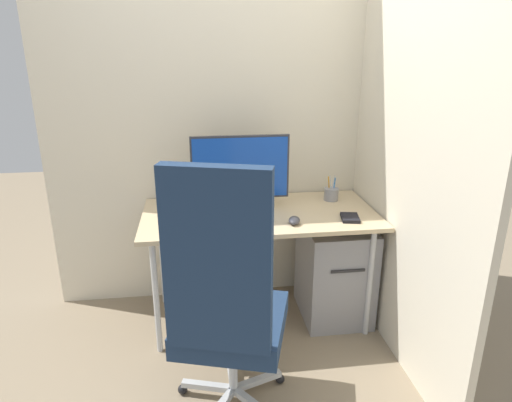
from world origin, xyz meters
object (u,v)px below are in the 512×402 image
object	(u,v)px
filing_cabinet	(334,270)
mouse	(294,220)
keyboard	(235,223)
notebook	(350,218)
office_chair	(226,302)
monitor	(240,169)
pen_holder	(331,194)
desk_clamp_accessory	(175,225)

from	to	relation	value
filing_cabinet	mouse	size ratio (longest dim) A/B	6.04
keyboard	notebook	world-z (taller)	keyboard
office_chair	notebook	world-z (taller)	office_chair
filing_cabinet	monitor	size ratio (longest dim) A/B	1.07
filing_cabinet	pen_holder	bearing A→B (deg)	86.57
keyboard	pen_holder	distance (m)	0.76
keyboard	mouse	xyz separation A→B (m)	(0.34, -0.02, 0.00)
keyboard	mouse	distance (m)	0.34
pen_holder	desk_clamp_accessory	distance (m)	1.07
filing_cabinet	pen_holder	world-z (taller)	pen_holder
office_chair	mouse	bearing A→B (deg)	54.77
mouse	notebook	world-z (taller)	mouse
office_chair	filing_cabinet	distance (m)	1.15
office_chair	pen_holder	xyz separation A→B (m)	(0.77, 1.00, 0.14)
pen_holder	notebook	size ratio (longest dim) A/B	1.20
office_chair	pen_holder	size ratio (longest dim) A/B	7.66
office_chair	monitor	world-z (taller)	office_chair
notebook	keyboard	bearing A→B (deg)	-169.28
filing_cabinet	monitor	xyz separation A→B (m)	(-0.60, 0.10, 0.68)
pen_holder	desk_clamp_accessory	size ratio (longest dim) A/B	2.80
monitor	mouse	distance (m)	0.47
mouse	desk_clamp_accessory	distance (m)	0.67
desk_clamp_accessory	filing_cabinet	bearing A→B (deg)	10.43
mouse	desk_clamp_accessory	size ratio (longest dim) A/B	1.75
office_chair	keyboard	size ratio (longest dim) A/B	3.34
keyboard	desk_clamp_accessory	size ratio (longest dim) A/B	6.43
office_chair	monitor	distance (m)	0.99
office_chair	pen_holder	bearing A→B (deg)	52.45
filing_cabinet	desk_clamp_accessory	world-z (taller)	desk_clamp_accessory
office_chair	desk_clamp_accessory	bearing A→B (deg)	110.66
mouse	monitor	bearing A→B (deg)	149.04
mouse	notebook	size ratio (longest dim) A/B	0.75
notebook	desk_clamp_accessory	size ratio (longest dim) A/B	2.34
desk_clamp_accessory	mouse	bearing A→B (deg)	-0.21
office_chair	desk_clamp_accessory	size ratio (longest dim) A/B	21.46
mouse	notebook	bearing A→B (deg)	18.74
keyboard	desk_clamp_accessory	xyz separation A→B (m)	(-0.34, -0.02, 0.02)
keyboard	desk_clamp_accessory	world-z (taller)	desk_clamp_accessory
monitor	pen_holder	world-z (taller)	monitor
office_chair	filing_cabinet	xyz separation A→B (m)	(0.76, 0.81, -0.32)
pen_holder	desk_clamp_accessory	bearing A→B (deg)	-159.42
filing_cabinet	notebook	world-z (taller)	notebook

